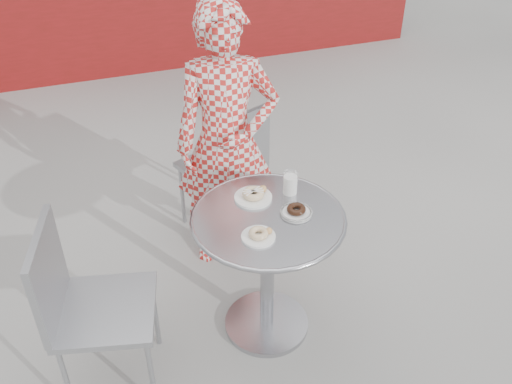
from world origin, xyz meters
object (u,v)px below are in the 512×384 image
object	(u,v)px
plate_near	(259,235)
milk_cup	(290,184)
plate_checker	(296,211)
chair_left	(109,338)
seated_person	(227,143)
chair_far	(223,191)
bistro_table	(268,246)
plate_far	(254,195)

from	to	relation	value
plate_near	milk_cup	xyz separation A→B (m)	(0.26, 0.28, 0.04)
plate_checker	chair_left	bearing A→B (deg)	-177.47
seated_person	chair_far	bearing A→B (deg)	94.64
chair_left	plate_near	world-z (taller)	chair_left
bistro_table	plate_near	size ratio (longest dim) A/B	4.86
seated_person	milk_cup	xyz separation A→B (m)	(0.17, -0.51, 0.02)
seated_person	milk_cup	size ratio (longest dim) A/B	13.34
bistro_table	plate_near	xyz separation A→B (m)	(-0.09, -0.13, 0.20)
chair_far	seated_person	size ratio (longest dim) A/B	0.57
bistro_table	chair_left	distance (m)	0.88
seated_person	plate_far	world-z (taller)	seated_person
plate_far	chair_far	bearing A→B (deg)	86.19
chair_far	milk_cup	bearing A→B (deg)	77.99
chair_far	bistro_table	bearing A→B (deg)	65.99
chair_far	chair_left	xyz separation A→B (m)	(-0.86, -0.99, 0.01)
chair_left	plate_near	size ratio (longest dim) A/B	5.96
bistro_table	chair_left	xyz separation A→B (m)	(-0.83, -0.06, -0.29)
bistro_table	chair_far	world-z (taller)	chair_far
chair_far	plate_near	size ratio (longest dim) A/B	5.82
bistro_table	chair_left	bearing A→B (deg)	-175.65
milk_cup	bistro_table	bearing A→B (deg)	-139.40
chair_left	plate_near	bearing A→B (deg)	-81.65
chair_left	plate_far	size ratio (longest dim) A/B	4.95
plate_far	milk_cup	bearing A→B (deg)	-5.31
seated_person	plate_far	distance (m)	0.50
chair_left	plate_far	bearing A→B (deg)	-60.92
chair_far	plate_near	xyz separation A→B (m)	(-0.13, -1.06, 0.50)
plate_near	plate_checker	world-z (taller)	same
plate_near	plate_checker	size ratio (longest dim) A/B	0.99
chair_far	seated_person	xyz separation A→B (m)	(-0.04, -0.27, 0.52)
plate_checker	milk_cup	bearing A→B (deg)	77.96
plate_checker	milk_cup	xyz separation A→B (m)	(0.04, 0.17, 0.04)
bistro_table	plate_far	world-z (taller)	plate_far
plate_far	plate_checker	distance (m)	0.24
plate_far	milk_cup	distance (m)	0.19
seated_person	plate_near	world-z (taller)	seated_person
chair_far	plate_far	distance (m)	0.92
chair_far	plate_checker	distance (m)	1.07
seated_person	milk_cup	bearing A→B (deg)	-58.80
seated_person	plate_checker	distance (m)	0.70
chair_far	milk_cup	world-z (taller)	chair_far
seated_person	milk_cup	world-z (taller)	seated_person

